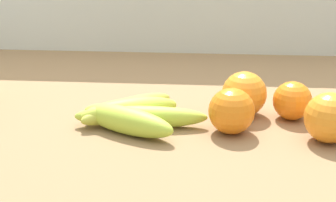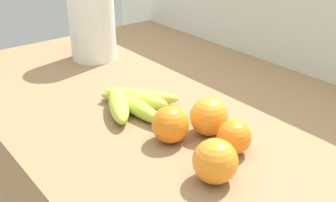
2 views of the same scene
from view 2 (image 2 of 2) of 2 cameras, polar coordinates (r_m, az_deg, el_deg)
wall_back at (r=1.26m, az=21.98°, el=-9.28°), size 2.06×0.06×1.30m
banana_bunch at (r=0.92m, az=-5.09°, el=-0.08°), size 0.21×0.19×0.04m
orange_front at (r=0.79m, az=0.32°, el=-3.26°), size 0.07×0.07×0.07m
orange_far_right at (r=0.82m, az=5.63°, el=-2.14°), size 0.08×0.08×0.08m
orange_back_right at (r=0.69m, az=6.49°, el=-8.21°), size 0.08×0.08×0.08m
orange_right at (r=0.77m, az=9.03°, el=-4.92°), size 0.06×0.06×0.06m
paper_towel_roll at (r=1.22m, az=-10.43°, el=11.20°), size 0.13×0.13×0.27m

